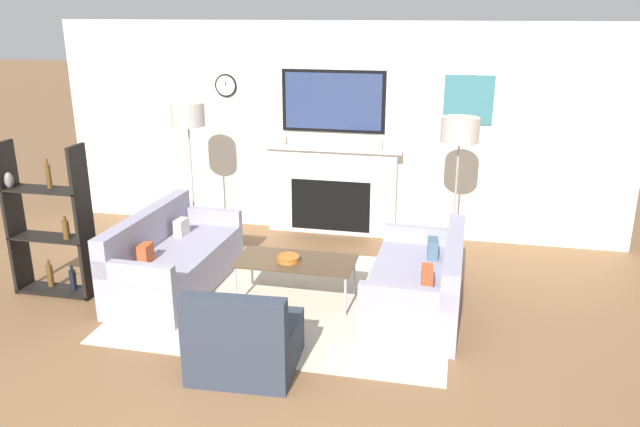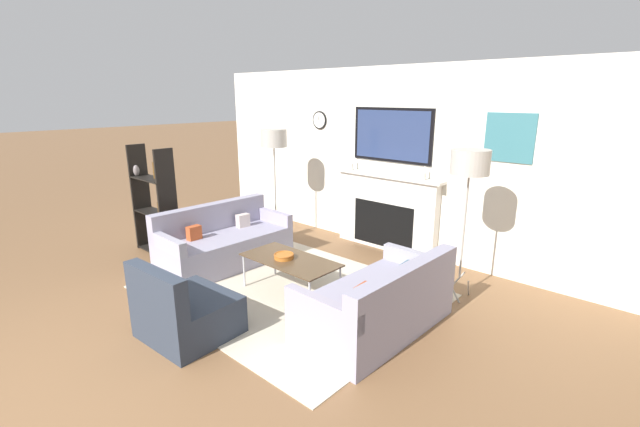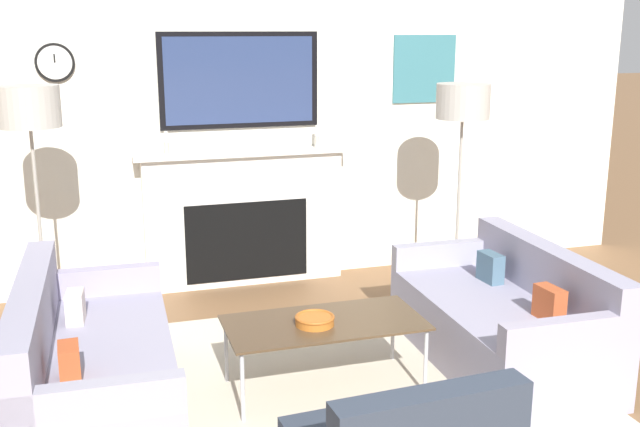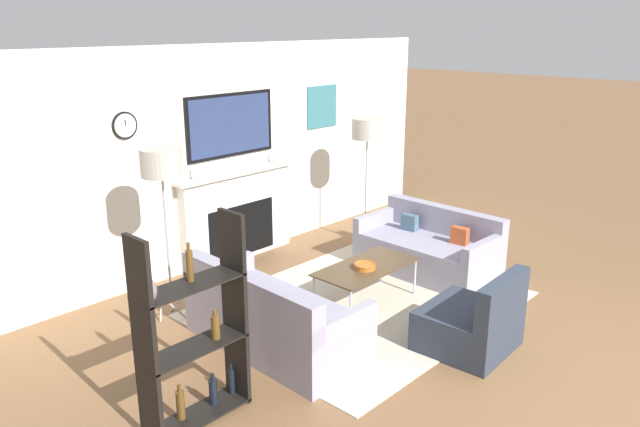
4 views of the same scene
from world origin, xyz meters
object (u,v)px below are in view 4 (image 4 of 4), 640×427
Objects in this scene: couch_left at (272,320)px; floor_lamp_left at (161,165)px; armchair at (472,324)px; shelf_unit at (193,334)px; coffee_table at (366,268)px; decorative_bowl at (365,266)px; couch_right at (429,250)px; floor_lamp_right at (367,130)px.

floor_lamp_left reaches higher than couch_left.
shelf_unit is at bearing 157.69° from armchair.
armchair is 0.73× the size of coffee_table.
couch_left is 2.08× the size of armchair.
coffee_table is 4.99× the size of decorative_bowl.
couch_left is at bearing 178.92° from coffee_table.
couch_right is 1.81m from floor_lamp_right.
couch_left reaches higher than coffee_table.
couch_right is 1.32m from decorative_bowl.
armchair is (-1.32, -1.36, -0.02)m from couch_right.
floor_lamp_right reaches higher than shelf_unit.
decorative_bowl reaches higher than coffee_table.
decorative_bowl is at bearing -2.57° from couch_left.
floor_lamp_left reaches higher than floor_lamp_right.
armchair is at bearing -93.61° from coffee_table.
couch_left reaches higher than couch_right.
armchair is at bearing -47.17° from couch_left.
shelf_unit is at bearing -161.40° from couch_left.
coffee_table is at bearing -37.54° from floor_lamp_left.
shelf_unit is (-0.85, -1.61, -0.89)m from floor_lamp_left.
coffee_table is at bearing 86.39° from armchair.
couch_left is 1.30m from decorative_bowl.
couch_right is 3.77m from shelf_unit.
floor_lamp_right is 1.09× the size of shelf_unit.
floor_lamp_left is 3.15m from floor_lamp_right.
floor_lamp_left is 1.03× the size of floor_lamp_right.
armchair is at bearing -22.31° from shelf_unit.
coffee_table is 0.66× the size of floor_lamp_left.
coffee_table is at bearing 24.74° from decorative_bowl.
shelf_unit is (-2.49, -0.36, 0.32)m from coffee_table.
shelf_unit reaches higher than decorative_bowl.
couch_left is 1.36m from coffee_table.
floor_lamp_left is (-1.56, 1.29, 1.15)m from decorative_bowl.
floor_lamp_right is at bearing 0.00° from floor_lamp_left.
decorative_bowl is 2.32m from floor_lamp_right.
coffee_table is at bearing -178.92° from couch_right.
shelf_unit is (-2.42, -0.32, 0.26)m from decorative_bowl.
armchair is (1.27, -1.37, -0.04)m from couch_left.
couch_right is at bearing -23.20° from floor_lamp_left.
couch_left is at bearing 177.43° from decorative_bowl.
armchair is 3.32m from floor_lamp_left.
floor_lamp_left is at bearing 62.07° from shelf_unit.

